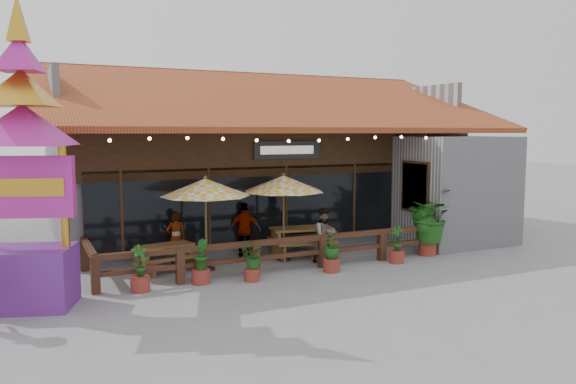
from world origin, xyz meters
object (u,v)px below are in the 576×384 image
umbrella_right (284,184)px  tropical_plant (428,218)px  thai_sign_tower (23,133)px  picnic_table_right (301,237)px  picnic_table_left (165,253)px  umbrella_left (205,188)px

umbrella_right → tropical_plant: (4.25, -1.31, -1.08)m
umbrella_right → thai_sign_tower: size_ratio=0.36×
picnic_table_right → umbrella_right: bearing=-162.7°
picnic_table_left → tropical_plant: tropical_plant is taller
picnic_table_right → tropical_plant: 3.91m
picnic_table_left → tropical_plant: 7.88m
thai_sign_tower → picnic_table_left: bearing=30.6°
picnic_table_right → picnic_table_left: bearing=-179.6°
umbrella_left → picnic_table_right: bearing=8.4°
umbrella_left → tropical_plant: umbrella_left is taller
picnic_table_left → thai_sign_tower: (-3.34, -1.97, 3.24)m
picnic_table_left → tropical_plant: size_ratio=0.86×
picnic_table_left → picnic_table_right: bearing=0.4°
umbrella_left → picnic_table_left: 2.10m
thai_sign_tower → umbrella_right: bearing=14.7°
picnic_table_right → thai_sign_tower: 8.37m
umbrella_left → picnic_table_right: (3.13, 0.46, -1.66)m
tropical_plant → umbrella_left: bearing=170.9°
picnic_table_right → tropical_plant: bearing=-23.3°
thai_sign_tower → tropical_plant: size_ratio=3.48×
picnic_table_left → picnic_table_right: picnic_table_right is taller
umbrella_right → umbrella_left: bearing=-174.2°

